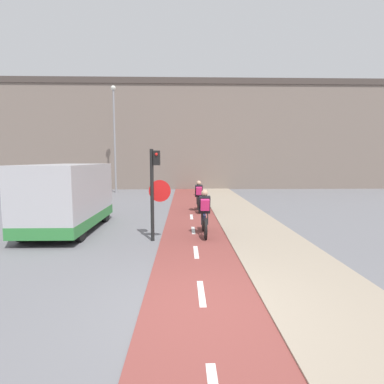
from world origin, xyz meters
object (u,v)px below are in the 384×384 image
object	(u,v)px
street_lamp_far	(114,129)
van	(69,198)
traffic_light_pole	(155,184)
cyclist_near	(205,214)
cyclist_far	(199,197)

from	to	relation	value
street_lamp_far	van	xyz separation A→B (m)	(1.12, -12.26, -3.60)
traffic_light_pole	street_lamp_far	bearing A→B (deg)	107.43
cyclist_near	van	xyz separation A→B (m)	(-4.75, 0.86, 0.43)
cyclist_far	traffic_light_pole	bearing A→B (deg)	-107.15
cyclist_near	street_lamp_far	bearing A→B (deg)	114.09
traffic_light_pole	cyclist_far	bearing A→B (deg)	72.85
traffic_light_pole	cyclist_far	xyz separation A→B (m)	(1.60, 5.17, -1.05)
traffic_light_pole	cyclist_far	distance (m)	5.51
traffic_light_pole	van	xyz separation A→B (m)	(-3.18, 1.46, -0.61)
traffic_light_pole	cyclist_near	world-z (taller)	traffic_light_pole
cyclist_near	cyclist_far	distance (m)	4.57
cyclist_near	cyclist_far	world-z (taller)	cyclist_near
street_lamp_far	cyclist_near	xyz separation A→B (m)	(5.87, -13.12, -4.03)
street_lamp_far	cyclist_far	distance (m)	11.14
cyclist_near	traffic_light_pole	bearing A→B (deg)	-159.08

